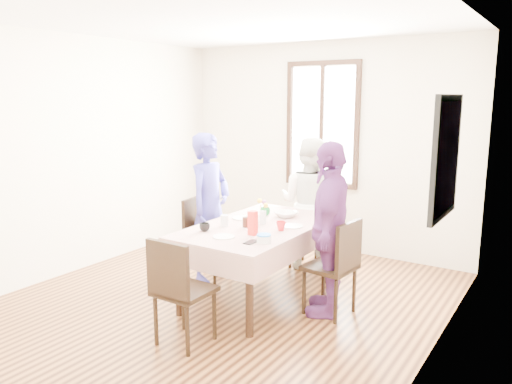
% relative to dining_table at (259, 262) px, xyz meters
% --- Properties ---
extents(ground, '(4.50, 4.50, 0.00)m').
position_rel_dining_table_xyz_m(ground, '(-0.24, -0.32, -0.38)').
color(ground, black).
rests_on(ground, ground).
extents(back_wall, '(4.00, 0.00, 4.00)m').
position_rel_dining_table_xyz_m(back_wall, '(-0.24, 1.93, 0.98)').
color(back_wall, beige).
rests_on(back_wall, ground).
extents(right_wall, '(0.00, 4.50, 4.50)m').
position_rel_dining_table_xyz_m(right_wall, '(1.76, -0.32, 0.98)').
color(right_wall, beige).
rests_on(right_wall, ground).
extents(window_frame, '(1.02, 0.06, 1.62)m').
position_rel_dining_table_xyz_m(window_frame, '(-0.24, 1.91, 1.27)').
color(window_frame, black).
rests_on(window_frame, back_wall).
extents(window_pane, '(0.90, 0.02, 1.50)m').
position_rel_dining_table_xyz_m(window_pane, '(-0.24, 1.92, 1.27)').
color(window_pane, white).
rests_on(window_pane, back_wall).
extents(art_poster, '(0.04, 0.76, 0.96)m').
position_rel_dining_table_xyz_m(art_poster, '(1.74, -0.02, 1.18)').
color(art_poster, red).
rests_on(art_poster, right_wall).
extents(dining_table, '(0.91, 1.64, 0.75)m').
position_rel_dining_table_xyz_m(dining_table, '(0.00, 0.00, 0.00)').
color(dining_table, black).
rests_on(dining_table, ground).
extents(tablecloth, '(1.03, 1.76, 0.01)m').
position_rel_dining_table_xyz_m(tablecloth, '(0.00, -0.00, 0.38)').
color(tablecloth, '#510903').
rests_on(tablecloth, dining_table).
extents(chair_left, '(0.47, 0.47, 0.91)m').
position_rel_dining_table_xyz_m(chair_left, '(-0.76, 0.15, 0.08)').
color(chair_left, black).
rests_on(chair_left, ground).
extents(chair_right, '(0.46, 0.46, 0.91)m').
position_rel_dining_table_xyz_m(chair_right, '(0.76, 0.05, 0.08)').
color(chair_right, black).
rests_on(chair_right, ground).
extents(chair_far, '(0.43, 0.43, 0.91)m').
position_rel_dining_table_xyz_m(chair_far, '(0.00, 1.12, 0.08)').
color(chair_far, black).
rests_on(chair_far, ground).
extents(chair_near, '(0.42, 0.42, 0.91)m').
position_rel_dining_table_xyz_m(chair_near, '(0.00, -1.12, 0.08)').
color(chair_near, black).
rests_on(chair_near, ground).
extents(person_left, '(0.41, 0.61, 1.63)m').
position_rel_dining_table_xyz_m(person_left, '(-0.73, 0.15, 0.44)').
color(person_left, navy).
rests_on(person_left, ground).
extents(person_far, '(0.76, 0.60, 1.56)m').
position_rel_dining_table_xyz_m(person_far, '(0.00, 1.10, 0.40)').
color(person_far, white).
rests_on(person_far, ground).
extents(person_right, '(0.67, 1.03, 1.63)m').
position_rel_dining_table_xyz_m(person_right, '(0.73, 0.05, 0.44)').
color(person_right, '#5F2B69').
rests_on(person_right, ground).
extents(mug_black, '(0.10, 0.10, 0.08)m').
position_rel_dining_table_xyz_m(mug_black, '(-0.30, -0.48, 0.43)').
color(mug_black, black).
rests_on(mug_black, tablecloth).
extents(mug_flag, '(0.11, 0.11, 0.09)m').
position_rel_dining_table_xyz_m(mug_flag, '(0.29, -0.07, 0.43)').
color(mug_flag, red).
rests_on(mug_flag, tablecloth).
extents(mug_green, '(0.14, 0.14, 0.08)m').
position_rel_dining_table_xyz_m(mug_green, '(-0.15, 0.36, 0.43)').
color(mug_green, '#0C7226').
rests_on(mug_green, tablecloth).
extents(serving_bowl, '(0.29, 0.29, 0.06)m').
position_rel_dining_table_xyz_m(serving_bowl, '(0.07, 0.42, 0.41)').
color(serving_bowl, white).
rests_on(serving_bowl, tablecloth).
extents(juice_carton, '(0.07, 0.07, 0.22)m').
position_rel_dining_table_xyz_m(juice_carton, '(0.15, -0.34, 0.50)').
color(juice_carton, red).
rests_on(juice_carton, tablecloth).
extents(butter_tub, '(0.12, 0.12, 0.06)m').
position_rel_dining_table_xyz_m(butter_tub, '(0.37, -0.49, 0.42)').
color(butter_tub, white).
rests_on(butter_tub, tablecloth).
extents(jam_jar, '(0.07, 0.07, 0.10)m').
position_rel_dining_table_xyz_m(jam_jar, '(-0.05, -0.14, 0.44)').
color(jam_jar, black).
rests_on(jam_jar, tablecloth).
extents(drinking_glass, '(0.08, 0.08, 0.11)m').
position_rel_dining_table_xyz_m(drinking_glass, '(-0.25, -0.23, 0.44)').
color(drinking_glass, silver).
rests_on(drinking_glass, tablecloth).
extents(smartphone, '(0.08, 0.15, 0.01)m').
position_rel_dining_table_xyz_m(smartphone, '(0.28, -0.55, 0.39)').
color(smartphone, black).
rests_on(smartphone, tablecloth).
extents(flower_vase, '(0.07, 0.07, 0.13)m').
position_rel_dining_table_xyz_m(flower_vase, '(0.02, 0.05, 0.45)').
color(flower_vase, silver).
rests_on(flower_vase, tablecloth).
extents(plate_left, '(0.20, 0.20, 0.01)m').
position_rel_dining_table_xyz_m(plate_left, '(-0.28, 0.11, 0.39)').
color(plate_left, white).
rests_on(plate_left, tablecloth).
extents(plate_right, '(0.20, 0.20, 0.01)m').
position_rel_dining_table_xyz_m(plate_right, '(0.32, 0.11, 0.39)').
color(plate_right, white).
rests_on(plate_right, tablecloth).
extents(plate_far, '(0.20, 0.20, 0.01)m').
position_rel_dining_table_xyz_m(plate_far, '(0.01, 0.61, 0.39)').
color(plate_far, white).
rests_on(plate_far, tablecloth).
extents(plate_near, '(0.20, 0.20, 0.01)m').
position_rel_dining_table_xyz_m(plate_near, '(-0.02, -0.55, 0.39)').
color(plate_near, white).
rests_on(plate_near, tablecloth).
extents(butter_lid, '(0.12, 0.12, 0.01)m').
position_rel_dining_table_xyz_m(butter_lid, '(0.37, -0.49, 0.46)').
color(butter_lid, blue).
rests_on(butter_lid, butter_tub).
extents(flower_bunch, '(0.09, 0.09, 0.10)m').
position_rel_dining_table_xyz_m(flower_bunch, '(0.02, 0.05, 0.57)').
color(flower_bunch, yellow).
rests_on(flower_bunch, flower_vase).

